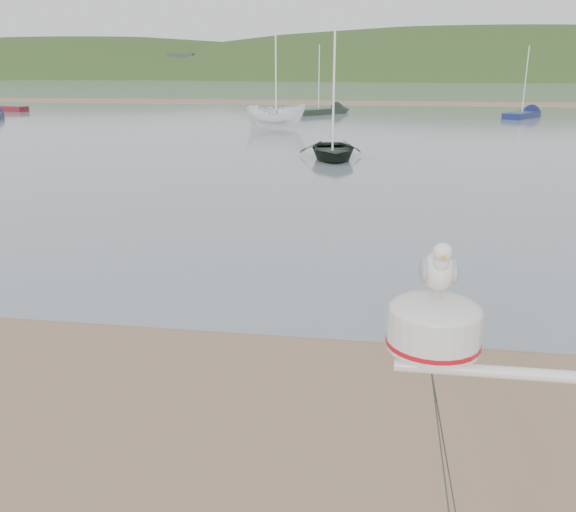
# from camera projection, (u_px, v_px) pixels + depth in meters

# --- Properties ---
(ground) EXTENTS (560.00, 560.00, 0.00)m
(ground) POSITION_uv_depth(u_px,v_px,m) (53.00, 477.00, 6.71)
(ground) COLOR #84644C
(ground) RESTS_ON ground
(water) EXTENTS (560.00, 256.00, 0.04)m
(water) POSITION_uv_depth(u_px,v_px,m) (368.00, 86.00, 131.22)
(water) COLOR slate
(water) RESTS_ON ground
(sandbar) EXTENTS (560.00, 7.00, 0.07)m
(sandbar) POSITION_uv_depth(u_px,v_px,m) (354.00, 103.00, 72.72)
(sandbar) COLOR #84644C
(sandbar) RESTS_ON water
(hill_ridge) EXTENTS (620.00, 180.00, 80.00)m
(hill_ridge) POSITION_uv_depth(u_px,v_px,m) (422.00, 131.00, 231.63)
(hill_ridge) COLOR #253B18
(hill_ridge) RESTS_ON ground
(far_cottages) EXTENTS (294.40, 6.30, 8.00)m
(far_cottages) POSITION_uv_depth(u_px,v_px,m) (384.00, 66.00, 189.97)
(far_cottages) COLOR beige
(far_cottages) RESTS_ON ground
(boat_dark) EXTENTS (3.20, 1.36, 4.34)m
(boat_dark) POSITION_uv_depth(u_px,v_px,m) (333.00, 113.00, 28.51)
(boat_dark) COLOR black
(boat_dark) RESTS_ON water
(boat_white) EXTENTS (1.84, 1.80, 4.41)m
(boat_white) POSITION_uv_depth(u_px,v_px,m) (276.00, 96.00, 43.18)
(boat_white) COLOR white
(boat_white) RESTS_ON water
(sailboat_dark_mid) EXTENTS (5.55, 6.06, 6.59)m
(sailboat_dark_mid) POSITION_uv_depth(u_px,v_px,m) (332.00, 111.00, 56.70)
(sailboat_dark_mid) COLOR black
(sailboat_dark_mid) RESTS_ON ground
(sailboat_blue_far) EXTENTS (4.72, 6.25, 6.38)m
(sailboat_blue_far) POSITION_uv_depth(u_px,v_px,m) (529.00, 114.00, 53.01)
(sailboat_blue_far) COLOR #151E4C
(sailboat_blue_far) RESTS_ON ground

